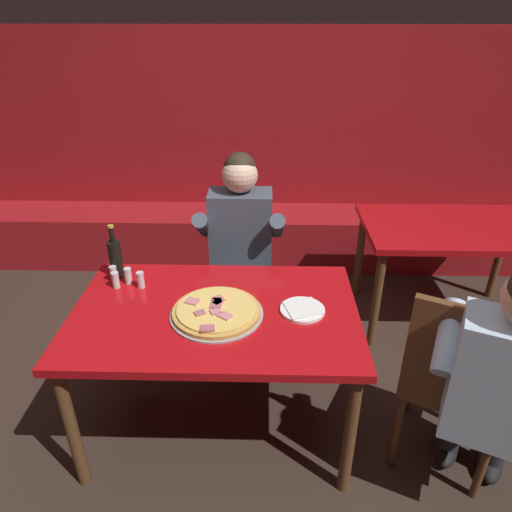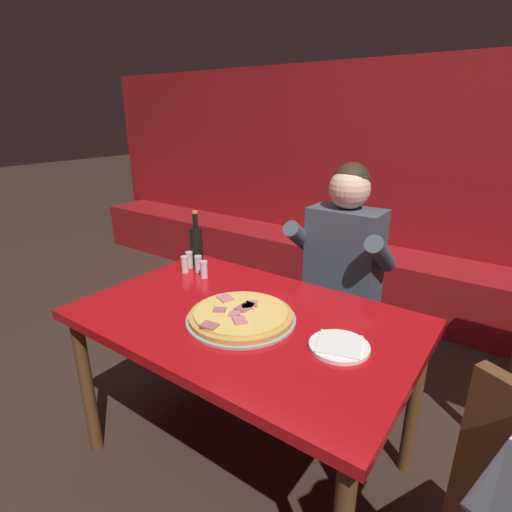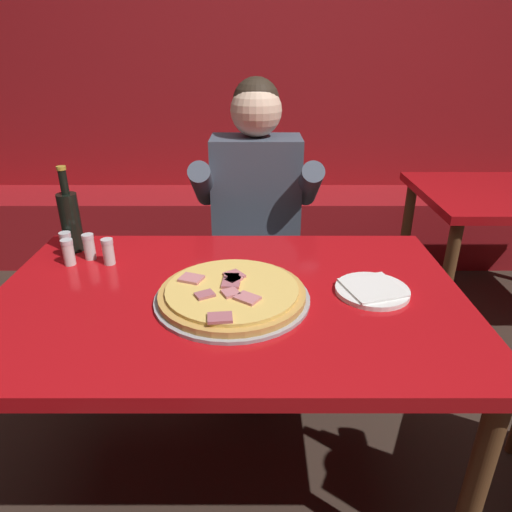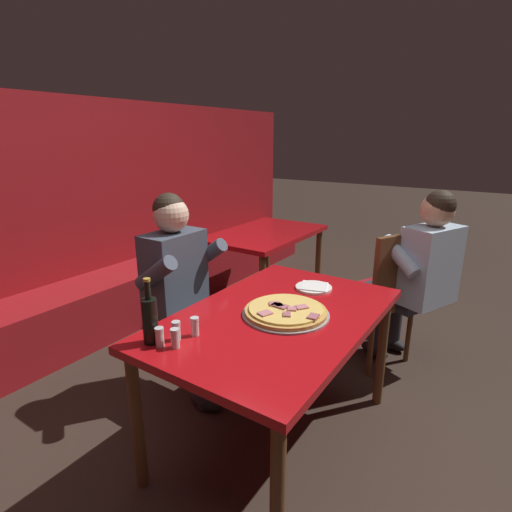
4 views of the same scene
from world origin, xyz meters
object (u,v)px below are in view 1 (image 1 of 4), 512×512
object	(u,v)px
shaker_red_pepper_flakes	(116,281)
background_dining_table	(451,238)
shaker_oregano	(128,276)
diner_seated_blue_shirt	(240,249)
shaker_parmesan	(114,275)
beer_bottle	(116,257)
dining_chair_far_right	(457,373)
main_dining_table	(216,324)
shaker_black_pepper	(141,281)
plate_white_paper	(302,310)
diner_standing_companion	(502,383)
pizza	(216,311)

from	to	relation	value
shaker_red_pepper_flakes	background_dining_table	bearing A→B (deg)	22.36
shaker_oregano	diner_seated_blue_shirt	distance (m)	0.72
shaker_parmesan	background_dining_table	xyz separation A→B (m)	(2.02, 0.76, -0.13)
beer_bottle	dining_chair_far_right	world-z (taller)	beer_bottle
main_dining_table	shaker_black_pepper	size ratio (longest dim) A/B	15.62
plate_white_paper	diner_seated_blue_shirt	distance (m)	0.78
main_dining_table	shaker_black_pepper	world-z (taller)	shaker_black_pepper
shaker_black_pepper	diner_seated_blue_shirt	size ratio (longest dim) A/B	0.07
diner_seated_blue_shirt	diner_standing_companion	distance (m)	1.55
main_dining_table	pizza	distance (m)	0.11
plate_white_paper	shaker_parmesan	bearing A→B (deg)	165.37
shaker_oregano	diner_standing_companion	world-z (taller)	diner_standing_companion
diner_standing_companion	shaker_oregano	bearing A→B (deg)	158.32
plate_white_paper	shaker_parmesan	distance (m)	0.99
shaker_parmesan	shaker_black_pepper	bearing A→B (deg)	-20.08
main_dining_table	shaker_black_pepper	bearing A→B (deg)	154.17
beer_bottle	shaker_black_pepper	xyz separation A→B (m)	(0.15, -0.11, -0.07)
pizza	diner_seated_blue_shirt	xyz separation A→B (m)	(0.07, 0.74, -0.05)
dining_chair_far_right	background_dining_table	size ratio (longest dim) A/B	0.84
shaker_parmesan	background_dining_table	distance (m)	2.16
plate_white_paper	diner_seated_blue_shirt	xyz separation A→B (m)	(-0.33, 0.70, -0.04)
shaker_black_pepper	diner_standing_companion	world-z (taller)	diner_standing_companion
shaker_red_pepper_flakes	main_dining_table	bearing A→B (deg)	-19.70
pizza	shaker_oregano	size ratio (longest dim) A/B	5.01
diner_standing_companion	main_dining_table	bearing A→B (deg)	160.23
beer_bottle	shaker_oregano	distance (m)	0.13
shaker_black_pepper	main_dining_table	bearing A→B (deg)	-25.83
dining_chair_far_right	background_dining_table	distance (m)	1.28
pizza	diner_standing_companion	xyz separation A→B (m)	(1.14, -0.38, -0.05)
beer_bottle	dining_chair_far_right	size ratio (longest dim) A/B	0.30
plate_white_paper	dining_chair_far_right	xyz separation A→B (m)	(0.67, -0.21, -0.18)
diner_seated_blue_shirt	diner_standing_companion	world-z (taller)	same
shaker_oregano	shaker_black_pepper	world-z (taller)	same
shaker_black_pepper	diner_standing_companion	size ratio (longest dim) A/B	0.07
shaker_red_pepper_flakes	diner_seated_blue_shirt	bearing A→B (deg)	40.52
shaker_oregano	shaker_black_pepper	bearing A→B (deg)	-27.95
main_dining_table	diner_seated_blue_shirt	size ratio (longest dim) A/B	1.05
shaker_black_pepper	diner_standing_companion	bearing A→B (deg)	-21.36
dining_chair_far_right	shaker_oregano	bearing A→B (deg)	164.01
shaker_parmesan	diner_standing_companion	distance (m)	1.83
shaker_parmesan	dining_chair_far_right	size ratio (longest dim) A/B	0.09
main_dining_table	plate_white_paper	world-z (taller)	plate_white_paper
shaker_oregano	shaker_red_pepper_flakes	world-z (taller)	same
main_dining_table	shaker_parmesan	size ratio (longest dim) A/B	15.62
pizza	shaker_parmesan	xyz separation A→B (m)	(-0.56, 0.29, 0.02)
beer_bottle	shaker_red_pepper_flakes	world-z (taller)	beer_bottle
shaker_black_pepper	background_dining_table	xyz separation A→B (m)	(1.87, 0.82, -0.13)
dining_chair_far_right	shaker_red_pepper_flakes	bearing A→B (deg)	165.96
pizza	background_dining_table	xyz separation A→B (m)	(1.46, 1.05, -0.11)
plate_white_paper	shaker_parmesan	world-z (taller)	shaker_parmesan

